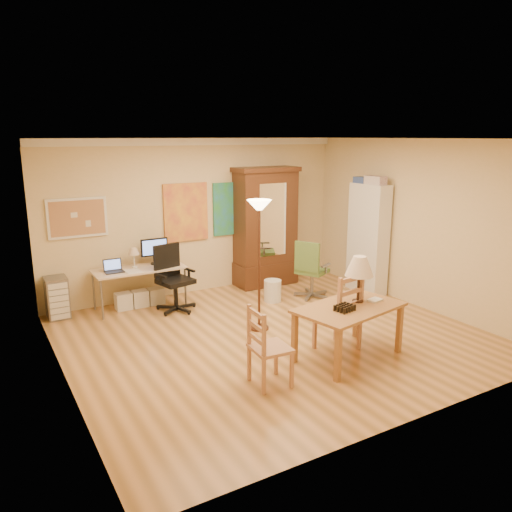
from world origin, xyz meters
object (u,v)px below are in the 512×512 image
office_chair_black (175,293)px  armoire (265,234)px  bookshelf (368,239)px  dining_table (353,295)px  office_chair_green (311,282)px  computer_desk (141,283)px

office_chair_black → armoire: size_ratio=0.48×
bookshelf → office_chair_black: bearing=166.8°
dining_table → bookshelf: (2.01, 1.94, 0.16)m
office_chair_green → bookshelf: 1.29m
office_chair_black → bookshelf: 3.50m
dining_table → office_chair_green: bearing=66.3°
armoire → office_chair_black: bearing=-165.5°
computer_desk → armoire: bearing=2.0°
dining_table → office_chair_black: (-1.33, 2.73, -0.52)m
dining_table → computer_desk: size_ratio=1.03×
armoire → bookshelf: size_ratio=1.13×
computer_desk → bookshelf: bookshelf is taller
dining_table → office_chair_black: size_ratio=1.40×
dining_table → office_chair_black: 3.08m
office_chair_black → bookshelf: bookshelf is taller
office_chair_green → armoire: armoire is taller
office_chair_green → armoire: bearing=103.2°
armoire → bookshelf: 1.86m
office_chair_black → armoire: 2.19m
computer_desk → armoire: armoire is taller
dining_table → armoire: size_ratio=0.68×
computer_desk → office_chair_green: 2.87m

